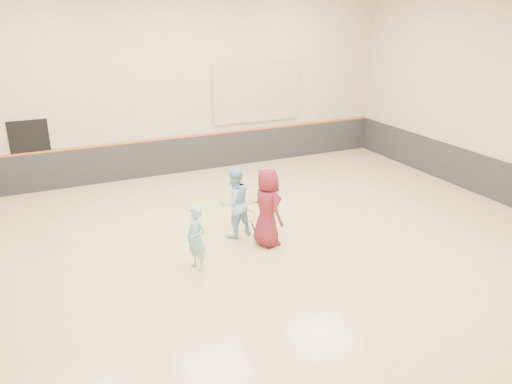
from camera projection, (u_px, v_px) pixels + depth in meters
name	position (u px, v px, depth m)	size (l,w,h in m)	color
room	(255.00, 212.00, 11.50)	(15.04, 12.04, 6.22)	tan
wainscot_back	(180.00, 155.00, 16.65)	(14.90, 0.04, 1.20)	#232326
wainscot_right	(488.00, 177.00, 14.51)	(0.04, 11.90, 1.20)	#232326
accent_stripe	(180.00, 137.00, 16.42)	(14.90, 0.03, 0.06)	#D85914
acoustic_panel	(257.00, 92.00, 17.06)	(3.20, 0.08, 2.00)	tan
doorway	(32.00, 157.00, 14.71)	(1.10, 0.05, 2.20)	black
girl	(196.00, 238.00, 10.44)	(0.53, 0.35, 1.44)	#72C4C6
instructor	(234.00, 202.00, 11.91)	(0.85, 0.67, 1.76)	#96C6E9
young_man	(267.00, 207.00, 11.47)	(0.91, 0.59, 1.87)	maroon
held_racket	(249.00, 216.00, 11.99)	(0.44, 0.44, 0.57)	#94C12A
spare_racket	(248.00, 200.00, 14.20)	(0.67, 0.67, 0.17)	#9BB828
ball_under_racket	(258.00, 239.00, 11.98)	(0.07, 0.07, 0.07)	gold
ball_in_hand	(273.00, 199.00, 11.39)	(0.07, 0.07, 0.07)	#C2E535
ball_beside_spare	(246.00, 216.00, 13.25)	(0.07, 0.07, 0.07)	#D1DC33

